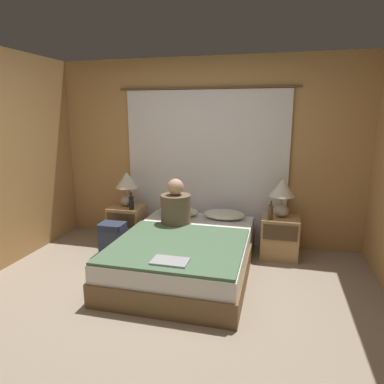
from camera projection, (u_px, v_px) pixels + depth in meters
ground_plane at (162, 310)px, 3.16m from camera, size 16.00×16.00×0.00m
wall_back at (206, 153)px, 4.69m from camera, size 4.28×0.06×2.50m
curtain_panel at (205, 167)px, 4.68m from camera, size 2.41×0.02×2.11m
bed at (186, 254)px, 3.89m from camera, size 1.42×1.96×0.42m
nightstand_left at (127, 224)px, 4.78m from camera, size 0.45×0.40×0.52m
nightstand_right at (280, 237)px, 4.29m from camera, size 0.45×0.40×0.52m
lamp_left at (127, 184)px, 4.70m from camera, size 0.30×0.30×0.48m
lamp_right at (282, 193)px, 4.20m from camera, size 0.30×0.30×0.48m
pillow_left at (178, 211)px, 4.63m from camera, size 0.55×0.34×0.12m
pillow_right at (224, 214)px, 4.48m from camera, size 0.55×0.34×0.12m
blanket_on_bed at (178, 245)px, 3.56m from camera, size 1.36×1.30×0.03m
person_left_in_bed at (176, 207)px, 4.21m from camera, size 0.37×0.37×0.58m
beer_bottle_on_left_stand at (131, 203)px, 4.57m from camera, size 0.07×0.07×0.23m
beer_bottle_on_right_stand at (271, 212)px, 4.14m from camera, size 0.06×0.06×0.24m
laptop_on_bed at (170, 261)px, 3.11m from camera, size 0.33×0.21×0.02m
backpack_on_floor at (113, 237)px, 4.37m from camera, size 0.31×0.24×0.42m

